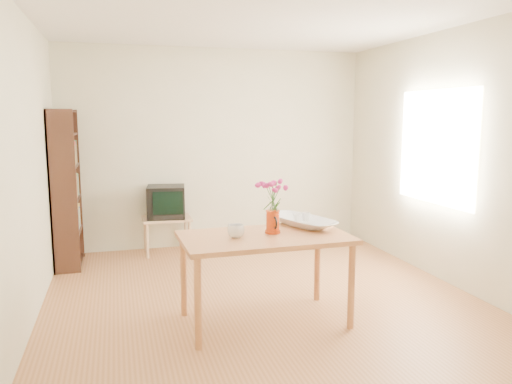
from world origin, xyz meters
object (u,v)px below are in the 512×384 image
object	(u,v)px
bowl	(302,201)
television	(166,201)
table	(265,245)
pitcher	(273,223)
mug	(236,231)

from	to	relation	value
bowl	television	xyz separation A→B (m)	(-0.99, 2.16, -0.31)
table	pitcher	size ratio (longest dim) A/B	6.78
pitcher	television	xyz separation A→B (m)	(-0.66, 2.35, -0.17)
pitcher	bowl	world-z (taller)	bowl
pitcher	bowl	xyz separation A→B (m)	(0.33, 0.19, 0.14)
pitcher	bowl	bearing A→B (deg)	31.70
pitcher	mug	world-z (taller)	pitcher
pitcher	mug	distance (m)	0.35
table	mug	size ratio (longest dim) A/B	10.18
table	television	bearing A→B (deg)	101.86
table	television	xyz separation A→B (m)	(-0.57, 2.41, -0.00)
television	mug	bearing A→B (deg)	-74.96
pitcher	mug	xyz separation A→B (m)	(-0.34, -0.08, -0.03)
pitcher	television	world-z (taller)	pitcher
table	bowl	world-z (taller)	bowl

